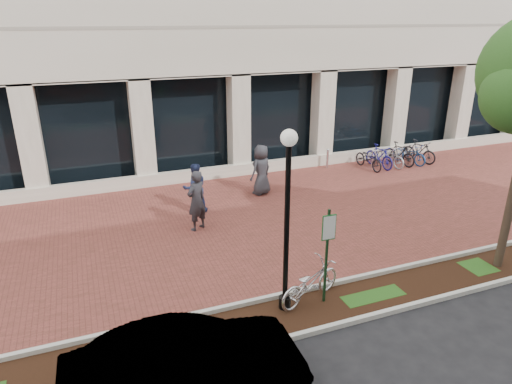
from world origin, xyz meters
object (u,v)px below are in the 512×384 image
object	(u,v)px
lamppost	(287,214)
bollard	(327,158)
parking_sign	(327,245)
sedan_near_curb	(187,368)
locked_bicycle	(310,282)
pedestrian_right	(261,170)
pedestrian_left	(196,201)
pedestrian_mid	(195,188)
bike_rack_cluster	(394,155)

from	to	relation	value
lamppost	bollard	xyz separation A→B (m)	(6.18, 8.92, -1.94)
parking_sign	sedan_near_curb	xyz separation A→B (m)	(-3.71, -1.74, -0.84)
locked_bicycle	pedestrian_right	distance (m)	7.15
lamppost	pedestrian_left	xyz separation A→B (m)	(-0.82, 4.86, -1.42)
lamppost	pedestrian_right	size ratio (longest dim) A/B	2.20
pedestrian_mid	pedestrian_right	world-z (taller)	pedestrian_right
bollard	sedan_near_curb	bearing A→B (deg)	-129.58
locked_bicycle	pedestrian_mid	bearing A→B (deg)	-8.82
lamppost	pedestrian_mid	world-z (taller)	lamppost
lamppost	pedestrian_mid	distance (m)	6.48
pedestrian_mid	sedan_near_curb	world-z (taller)	pedestrian_mid
locked_bicycle	bike_rack_cluster	bearing A→B (deg)	-66.33
lamppost	pedestrian_left	size ratio (longest dim) A/B	2.16
locked_bicycle	sedan_near_curb	xyz separation A→B (m)	(-3.42, -1.94, 0.20)
pedestrian_mid	bike_rack_cluster	size ratio (longest dim) A/B	0.48
locked_bicycle	pedestrian_mid	world-z (taller)	pedestrian_mid
lamppost	pedestrian_right	world-z (taller)	lamppost
pedestrian_mid	bike_rack_cluster	world-z (taller)	pedestrian_mid
lamppost	pedestrian_right	distance (m)	7.53
lamppost	bike_rack_cluster	distance (m)	12.47
pedestrian_left	sedan_near_curb	xyz separation A→B (m)	(-1.91, -6.73, -0.30)
locked_bicycle	pedestrian_mid	xyz separation A→B (m)	(-1.21, 6.20, 0.38)
locked_bicycle	bike_rack_cluster	world-z (taller)	bike_rack_cluster
locked_bicycle	pedestrian_right	size ratio (longest dim) A/B	0.97
bollard	pedestrian_left	bearing A→B (deg)	-149.93
parking_sign	pedestrian_mid	world-z (taller)	parking_sign
sedan_near_curb	locked_bicycle	bearing A→B (deg)	-58.82
pedestrian_left	pedestrian_mid	xyz separation A→B (m)	(0.30, 1.41, -0.11)
bollard	bike_rack_cluster	bearing A→B (deg)	-13.77
locked_bicycle	pedestrian_left	size ratio (longest dim) A/B	0.95
pedestrian_right	locked_bicycle	bearing A→B (deg)	52.39
parking_sign	locked_bicycle	distance (m)	1.09
pedestrian_mid	bollard	xyz separation A→B (m)	(6.70, 2.64, -0.41)
lamppost	sedan_near_curb	size ratio (longest dim) A/B	1.02
pedestrian_mid	lamppost	bearing A→B (deg)	96.85
parking_sign	pedestrian_left	xyz separation A→B (m)	(-1.80, 4.98, -0.54)
sedan_near_curb	pedestrian_mid	bearing A→B (deg)	-13.54
lamppost	parking_sign	bearing A→B (deg)	-6.89
bollard	sedan_near_curb	world-z (taller)	sedan_near_curb
pedestrian_left	pedestrian_mid	bearing A→B (deg)	-132.00
pedestrian_mid	sedan_near_curb	xyz separation A→B (m)	(-2.21, -8.14, -0.18)
pedestrian_right	bollard	xyz separation A→B (m)	(3.94, 1.88, -0.50)
locked_bicycle	pedestrian_left	distance (m)	5.05
parking_sign	lamppost	world-z (taller)	lamppost
pedestrian_left	pedestrian_mid	size ratio (longest dim) A/B	1.13
parking_sign	pedestrian_left	world-z (taller)	parking_sign
pedestrian_right	sedan_near_curb	world-z (taller)	pedestrian_right
bike_rack_cluster	sedan_near_curb	distance (m)	15.60
pedestrian_mid	parking_sign	bearing A→B (deg)	105.29
lamppost	pedestrian_left	distance (m)	5.13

